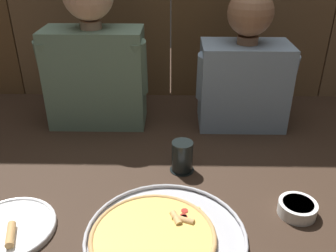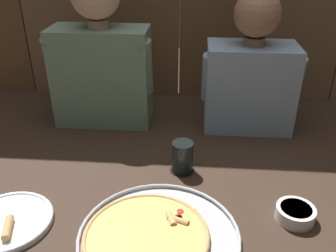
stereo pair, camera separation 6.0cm
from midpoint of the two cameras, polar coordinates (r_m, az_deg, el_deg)
ground_plane at (r=1.17m, az=1.08°, el=-10.19°), size 3.20×3.20×0.00m
pizza_tray at (r=1.01m, az=-0.42°, el=-16.72°), size 0.43×0.43×0.03m
dinner_plate at (r=1.13m, az=-22.37°, el=-13.66°), size 0.25×0.25×0.03m
drinking_glass at (r=1.23m, az=3.69°, el=-4.92°), size 0.08×0.08×0.11m
dipping_bowl at (r=1.12m, az=20.79°, el=-12.62°), size 0.11×0.11×0.04m
diner_left at (r=1.49m, az=-9.39°, el=11.14°), size 0.42×0.20×0.62m
diner_right at (r=1.48m, az=14.04°, el=8.73°), size 0.38×0.20×0.55m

